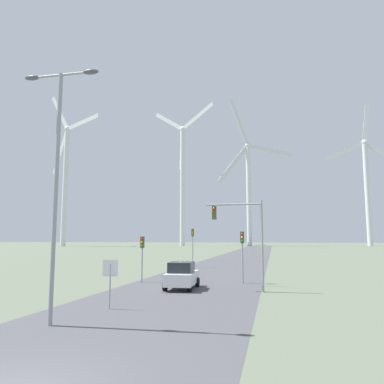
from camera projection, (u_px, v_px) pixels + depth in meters
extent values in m
cube|color=#47474C|center=(233.00, 262.00, 54.97)|extent=(10.00, 240.00, 0.01)
cylinder|color=#93999E|center=(56.00, 195.00, 15.43)|extent=(0.18, 0.18, 10.46)
cylinder|color=#93999E|center=(61.00, 75.00, 16.07)|extent=(2.79, 0.10, 0.10)
ellipsoid|color=#4C4C51|center=(32.00, 78.00, 16.36)|extent=(0.70, 0.32, 0.20)
ellipsoid|color=#4C4C51|center=(91.00, 72.00, 15.77)|extent=(0.70, 0.32, 0.20)
cylinder|color=#93999E|center=(110.00, 286.00, 18.35)|extent=(0.07, 0.07, 2.20)
cube|color=white|center=(110.00, 268.00, 18.45)|extent=(0.81, 0.01, 0.81)
cube|color=red|center=(110.00, 268.00, 18.46)|extent=(0.76, 0.02, 0.76)
cylinder|color=#93999E|center=(262.00, 266.00, 27.21)|extent=(0.07, 0.07, 2.80)
cube|color=white|center=(261.00, 250.00, 27.34)|extent=(0.81, 0.01, 0.81)
cube|color=red|center=(261.00, 250.00, 27.35)|extent=(0.76, 0.02, 0.76)
cylinder|color=#93999E|center=(142.00, 259.00, 29.46)|extent=(0.11, 0.11, 3.58)
cube|color=#4C511E|center=(142.00, 242.00, 29.62)|extent=(0.28, 0.24, 0.90)
sphere|color=red|center=(142.00, 239.00, 29.52)|extent=(0.16, 0.16, 0.16)
sphere|color=gold|center=(142.00, 242.00, 29.49)|extent=(0.16, 0.16, 0.16)
sphere|color=green|center=(142.00, 246.00, 29.46)|extent=(0.16, 0.16, 0.16)
cylinder|color=#93999E|center=(243.00, 257.00, 28.98)|extent=(0.11, 0.11, 3.96)
cube|color=#4C511E|center=(242.00, 237.00, 29.16)|extent=(0.28, 0.24, 0.90)
sphere|color=red|center=(242.00, 234.00, 29.07)|extent=(0.16, 0.16, 0.16)
sphere|color=gold|center=(242.00, 237.00, 29.03)|extent=(0.16, 0.16, 0.16)
sphere|color=green|center=(242.00, 241.00, 29.00)|extent=(0.16, 0.16, 0.16)
cylinder|color=#93999E|center=(193.00, 248.00, 45.23)|extent=(0.11, 0.11, 4.58)
cube|color=#4C511E|center=(193.00, 232.00, 45.45)|extent=(0.28, 0.24, 0.90)
sphere|color=red|center=(192.00, 230.00, 45.35)|extent=(0.16, 0.16, 0.16)
sphere|color=gold|center=(192.00, 232.00, 45.32)|extent=(0.16, 0.16, 0.16)
sphere|color=green|center=(192.00, 235.00, 45.29)|extent=(0.16, 0.16, 0.16)
cylinder|color=#93999E|center=(262.00, 245.00, 24.40)|extent=(0.14, 0.14, 5.95)
cylinder|color=#93999E|center=(233.00, 204.00, 25.13)|extent=(3.71, 0.12, 0.12)
cube|color=#4C511E|center=(214.00, 213.00, 25.33)|extent=(0.28, 0.24, 0.90)
sphere|color=red|center=(214.00, 209.00, 25.24)|extent=(0.18, 0.18, 0.18)
cube|color=white|center=(182.00, 278.00, 25.62)|extent=(2.08, 4.21, 0.80)
cube|color=#1E2328|center=(181.00, 267.00, 25.57)|extent=(1.70, 2.20, 0.70)
cylinder|color=black|center=(175.00, 282.00, 26.98)|extent=(0.22, 0.66, 0.66)
cylinder|color=black|center=(197.00, 282.00, 26.63)|extent=(0.22, 0.66, 0.66)
cylinder|color=black|center=(165.00, 286.00, 24.51)|extent=(0.22, 0.66, 0.66)
cylinder|color=black|center=(190.00, 287.00, 24.16)|extent=(0.22, 0.66, 0.66)
cylinder|color=silver|center=(65.00, 187.00, 163.00)|extent=(2.20, 2.20, 51.68)
sphere|color=silver|center=(68.00, 129.00, 166.18)|extent=(2.60, 2.60, 2.60)
cube|color=silver|center=(83.00, 122.00, 159.84)|extent=(18.94, 9.03, 3.77)
cube|color=silver|center=(60.00, 113.00, 171.04)|extent=(12.39, 6.03, 17.75)
cube|color=silver|center=(61.00, 152.00, 167.65)|extent=(9.43, 4.67, 19.43)
cylinder|color=silver|center=(182.00, 186.00, 174.30)|extent=(2.20, 2.20, 54.94)
sphere|color=silver|center=(183.00, 129.00, 177.67)|extent=(2.60, 2.60, 2.60)
cube|color=silver|center=(198.00, 116.00, 173.20)|extent=(16.12, 7.21, 10.27)
cube|color=silver|center=(169.00, 122.00, 183.15)|extent=(15.57, 6.98, 11.44)
cube|color=silver|center=(182.00, 150.00, 176.67)|extent=(2.51, 1.44, 18.66)
cylinder|color=silver|center=(249.00, 195.00, 171.76)|extent=(2.20, 2.20, 46.56)
sphere|color=silver|center=(248.00, 145.00, 174.62)|extent=(2.60, 2.60, 2.60)
cube|color=silver|center=(271.00, 151.00, 177.33)|extent=(20.04, 10.53, 5.16)
cube|color=silver|center=(239.00, 122.00, 174.90)|extent=(8.90, 4.86, 21.36)
cube|color=silver|center=(233.00, 164.00, 171.64)|extent=(13.87, 7.39, 18.46)
cylinder|color=silver|center=(367.00, 193.00, 167.48)|extent=(2.20, 2.20, 46.76)
sphere|color=silver|center=(364.00, 143.00, 170.35)|extent=(2.60, 2.60, 2.60)
cube|color=silver|center=(345.00, 151.00, 172.10)|extent=(16.48, 1.31, 8.39)
cube|color=silver|center=(383.00, 154.00, 167.76)|extent=(14.80, 1.23, 11.73)
cube|color=silver|center=(366.00, 123.00, 171.19)|extent=(3.86, 0.69, 17.24)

